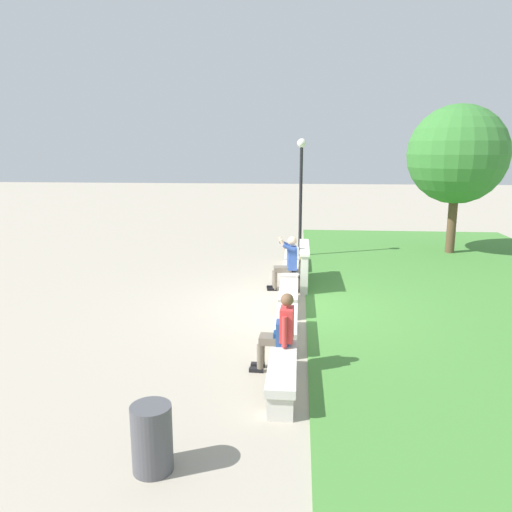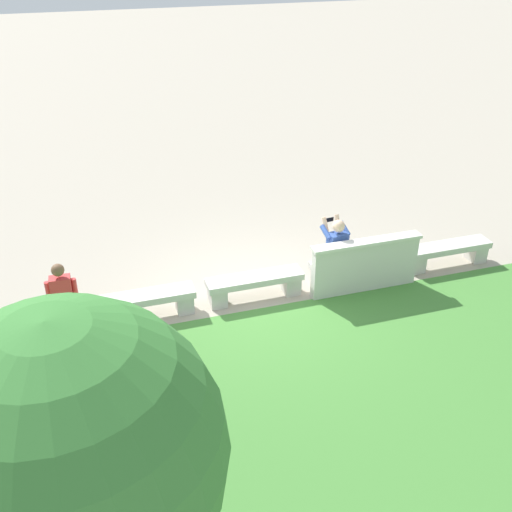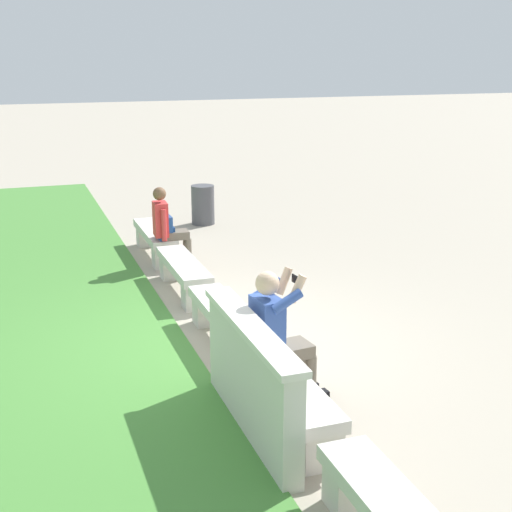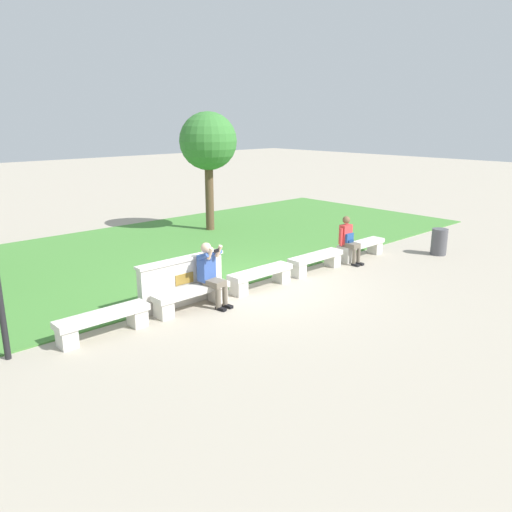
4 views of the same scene
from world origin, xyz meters
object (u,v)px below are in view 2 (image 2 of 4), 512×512
bench_far (144,302)px  person_photographer (333,247)px  bench_mid (255,284)px  person_distant (63,293)px  bench_main (447,252)px  tree_left_background (72,458)px  backpack (63,297)px  bench_end (21,323)px  bench_near (355,267)px

bench_far → person_photographer: size_ratio=1.29×
bench_mid → person_distant: bearing=-1.2°
bench_main → tree_left_background: (6.79, 5.68, 2.70)m
bench_far → backpack: (1.25, -0.03, 0.33)m
backpack → tree_left_background: 6.18m
bench_mid → backpack: bearing=-0.6°
person_photographer → tree_left_background: 7.60m
person_distant → backpack: 0.06m
bench_end → person_distant: person_distant is taller
person_distant → tree_left_background: 6.20m
bench_mid → bench_far: 1.93m
bench_far → person_distant: 1.29m
person_distant → person_photographer: bearing=-179.9°
person_distant → tree_left_background: size_ratio=0.31×
bench_far → person_photographer: (-3.42, -0.08, 0.44)m
bench_end → person_distant: (-0.70, -0.07, 0.38)m
bench_main → bench_near: same height
bench_far → bench_end: (1.93, 0.00, 0.00)m
bench_end → person_distant: bearing=-174.6°
bench_near → person_distant: (5.09, -0.07, 0.38)m
bench_mid → bench_main: bearing=180.0°
bench_far → person_distant: person_distant is taller
bench_main → bench_far: (5.79, 0.00, 0.00)m
bench_end → backpack: size_ratio=3.99×
bench_mid → tree_left_background: bearing=62.7°
bench_main → bench_end: 7.71m
bench_main → bench_end: (7.71, 0.00, 0.00)m
bench_mid → person_distant: size_ratio=1.35×
person_photographer → backpack: bearing=0.6°
bench_mid → bench_far: same height
backpack → tree_left_background: tree_left_background is taller
bench_near → bench_far: same height
backpack → bench_near: bearing=179.6°
bench_end → person_photographer: size_ratio=1.29×
bench_mid → bench_end: same height
bench_near → person_photographer: bearing=-10.1°
bench_near → bench_end: (5.79, 0.00, 0.00)m
person_photographer → bench_end: bearing=0.8°
person_photographer → backpack: size_ratio=3.08×
bench_main → bench_end: size_ratio=1.00×
person_photographer → backpack: 4.67m
bench_main → backpack: 7.04m
bench_main → bench_far: size_ratio=1.00×
bench_main → bench_far: 5.79m
bench_near → tree_left_background: tree_left_background is taller
bench_main → bench_near: size_ratio=1.00×
bench_far → tree_left_background: bearing=80.0°
bench_main → bench_far: same height
bench_end → backpack: backpack is taller
person_photographer → person_distant: person_photographer is taller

